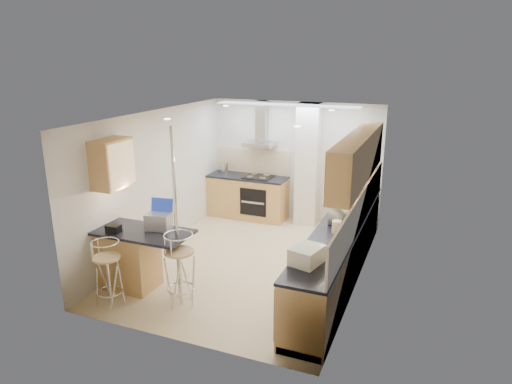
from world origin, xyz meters
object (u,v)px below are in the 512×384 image
at_px(microwave, 346,212).
at_px(laptop, 158,221).
at_px(bar_stool_near, 108,274).
at_px(bar_stool_end, 180,269).
at_px(bread_bin, 307,255).

xyz_separation_m(microwave, laptop, (-2.48, -1.38, -0.02)).
height_order(bar_stool_near, bar_stool_end, bar_stool_end).
xyz_separation_m(laptop, bar_stool_end, (0.53, -0.33, -0.53)).
relative_size(laptop, bar_stool_near, 0.36).
relative_size(bar_stool_end, bread_bin, 2.61).
bearing_deg(bar_stool_end, bar_stool_near, 149.21).
relative_size(laptop, bread_bin, 0.85).
xyz_separation_m(laptop, bread_bin, (2.32, -0.27, -0.03)).
bearing_deg(laptop, bread_bin, -17.52).
bearing_deg(bread_bin, microwave, 98.23).
relative_size(bar_stool_near, bar_stool_end, 0.92).
distance_m(microwave, bar_stool_end, 2.65).
relative_size(microwave, bread_bin, 1.37).
distance_m(microwave, bread_bin, 1.66).
height_order(microwave, laptop, microwave).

